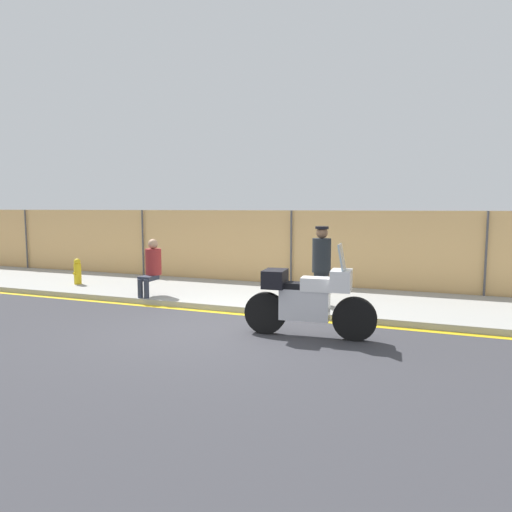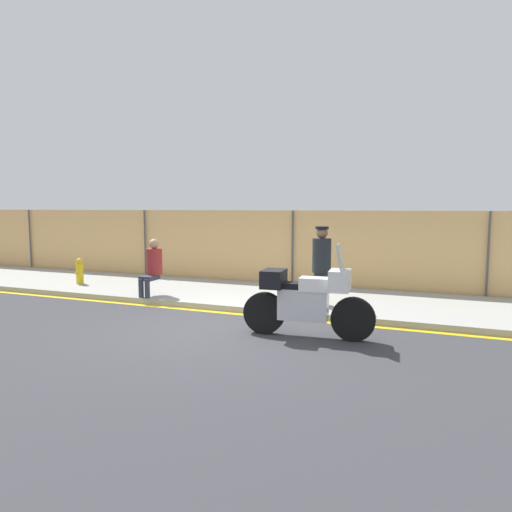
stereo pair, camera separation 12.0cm
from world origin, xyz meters
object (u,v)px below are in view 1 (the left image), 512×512
at_px(motorcycle, 308,299).
at_px(fire_hydrant, 77,271).
at_px(officer_standing, 321,265).
at_px(person_seated_on_curb, 152,264).

height_order(motorcycle, fire_hydrant, motorcycle).
relative_size(officer_standing, fire_hydrant, 2.40).
bearing_deg(officer_standing, motorcycle, -83.79).
bearing_deg(motorcycle, fire_hydrant, 157.51).
distance_m(motorcycle, officer_standing, 1.97).
bearing_deg(person_seated_on_curb, motorcycle, -21.68).
relative_size(person_seated_on_curb, fire_hydrant, 1.91).
bearing_deg(fire_hydrant, officer_standing, -2.70).
height_order(motorcycle, officer_standing, officer_standing).
xyz_separation_m(person_seated_on_curb, fire_hydrant, (-2.72, 0.61, -0.38)).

